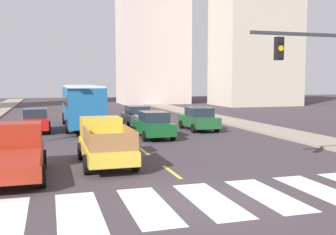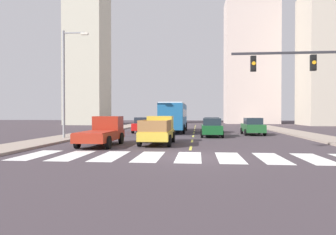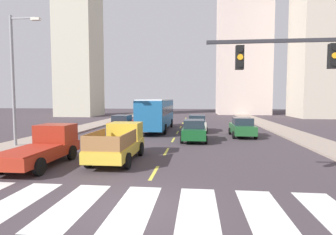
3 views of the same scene
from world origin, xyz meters
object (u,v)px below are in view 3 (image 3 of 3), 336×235
pickup_dark (44,146)px  sedan_mid (242,127)px  streetlight_left (15,76)px  pickup_stakebed (119,143)px  sedan_far (194,130)px  sedan_near_right (122,123)px  sedan_near_left (197,123)px  city_bus (157,112)px

pickup_dark → sedan_mid: bearing=40.6°
streetlight_left → sedan_mid: bearing=23.4°
pickup_stakebed → sedan_far: (4.07, 7.02, -0.08)m
sedan_near_right → streetlight_left: size_ratio=0.49×
streetlight_left → sedan_near_left: bearing=39.8°
sedan_near_left → streetlight_left: (-12.41, -10.35, 4.11)m
city_bus → sedan_near_right: 3.83m
sedan_far → sedan_mid: same height
sedan_near_left → sedan_far: (-0.24, -6.16, 0.00)m
pickup_dark → sedan_near_left: bearing=58.5°
city_bus → streetlight_left: bearing=-127.3°
sedan_near_right → sedan_near_left: (7.60, 0.94, 0.00)m
pickup_stakebed → sedan_near_right: bearing=103.8°
streetlight_left → pickup_stakebed: bearing=-19.2°
pickup_stakebed → sedan_far: 8.11m
sedan_near_left → pickup_stakebed: bearing=-108.4°
sedan_near_left → streetlight_left: streetlight_left is taller
city_bus → sedan_near_left: city_bus is taller
sedan_near_left → sedan_mid: same height
pickup_dark → sedan_mid: size_ratio=1.18×
sedan_far → streetlight_left: bearing=-162.1°
city_bus → sedan_near_left: 4.41m
sedan_near_right → sedan_near_left: size_ratio=1.00×
pickup_stakebed → sedan_near_left: (4.31, 13.17, -0.08)m
pickup_dark → city_bus: bearing=73.3°
pickup_stakebed → city_bus: city_bus is taller
pickup_stakebed → city_bus: (0.07, 13.71, 1.02)m
pickup_stakebed → pickup_dark: size_ratio=1.00×
pickup_dark → sedan_mid: pickup_dark is taller
pickup_stakebed → sedan_near_left: size_ratio=1.18×
sedan_near_left → sedan_mid: (4.01, -3.23, 0.00)m
sedan_near_right → pickup_dark: bearing=-93.1°
city_bus → sedan_mid: 9.14m
pickup_stakebed → sedan_far: size_ratio=1.18×
city_bus → streetlight_left: (-8.17, -10.89, 3.02)m
city_bus → sedan_far: bearing=-59.5°
city_bus → sedan_near_right: (-3.36, -1.48, -1.09)m
sedan_near_right → streetlight_left: 11.35m
pickup_stakebed → pickup_dark: same height
pickup_stakebed → sedan_near_right: 12.67m
city_bus → sedan_mid: bearing=-25.0°
pickup_stakebed → sedan_mid: 12.97m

